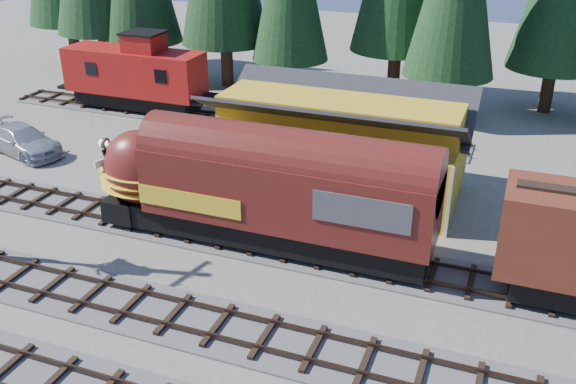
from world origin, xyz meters
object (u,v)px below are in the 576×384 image
(depot, at_px, (338,136))
(caboose, at_px, (136,75))
(pickup_truck_b, at_px, (23,140))
(locomotive, at_px, (252,192))
(pickup_truck_a, at_px, (174,167))

(depot, height_order, caboose, caboose)
(pickup_truck_b, bearing_deg, depot, -67.94)
(depot, height_order, locomotive, depot)
(depot, bearing_deg, locomotive, -105.98)
(depot, height_order, pickup_truck_a, depot)
(locomotive, bearing_deg, depot, 74.02)
(locomotive, bearing_deg, pickup_truck_b, 163.99)
(caboose, bearing_deg, pickup_truck_a, -48.83)
(locomotive, xyz_separation_m, pickup_truck_b, (-16.76, 4.81, -1.64))
(pickup_truck_b, bearing_deg, locomotive, -89.14)
(locomotive, xyz_separation_m, caboose, (-14.83, 14.00, 0.08))
(pickup_truck_a, bearing_deg, depot, -50.81)
(depot, xyz_separation_m, pickup_truck_b, (-18.62, -1.69, -2.15))
(depot, bearing_deg, pickup_truck_a, -166.68)
(depot, bearing_deg, caboose, 155.81)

